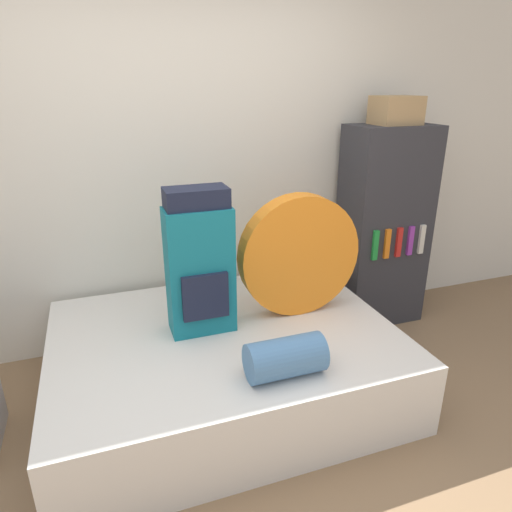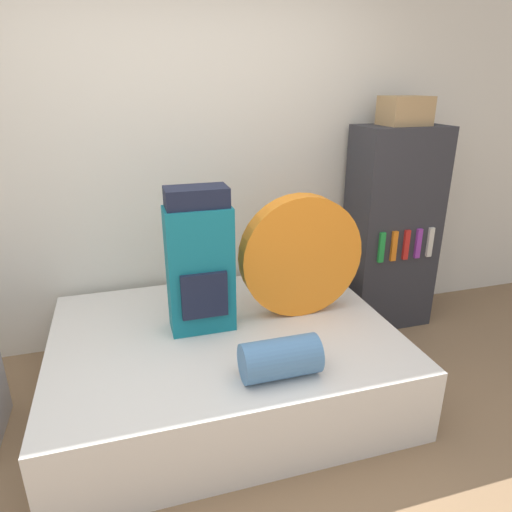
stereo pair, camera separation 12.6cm
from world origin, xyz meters
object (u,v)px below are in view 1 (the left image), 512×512
object	(u,v)px
backpack	(200,264)
bookshelf	(383,227)
cardboard_box	(396,110)
tent_bag	(299,255)
sleeping_roll	(285,357)

from	to	relation	value
backpack	bookshelf	distance (m)	1.63
cardboard_box	bookshelf	bearing A→B (deg)	86.48
backpack	tent_bag	size ratio (longest dim) A/B	1.11
sleeping_roll	cardboard_box	size ratio (longest dim) A/B	1.27
tent_bag	bookshelf	distance (m)	1.04
sleeping_roll	bookshelf	size ratio (longest dim) A/B	0.26
bookshelf	cardboard_box	world-z (taller)	cardboard_box
tent_bag	sleeping_roll	bearing A→B (deg)	-119.27
bookshelf	cardboard_box	size ratio (longest dim) A/B	4.97
sleeping_roll	cardboard_box	world-z (taller)	cardboard_box
tent_bag	cardboard_box	xyz separation A→B (m)	(0.93, 0.46, 0.81)
sleeping_roll	bookshelf	bearing A→B (deg)	40.14
tent_bag	bookshelf	size ratio (longest dim) A/B	0.50
tent_bag	cardboard_box	size ratio (longest dim) A/B	2.48
tent_bag	backpack	bearing A→B (deg)	-178.44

